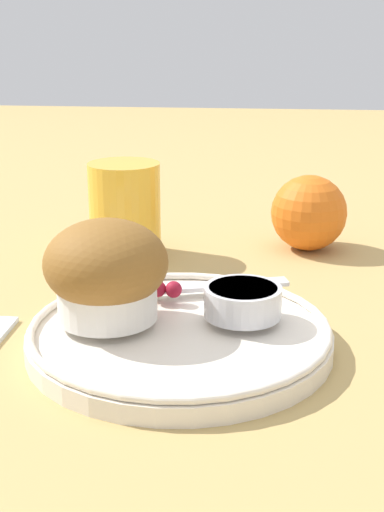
{
  "coord_description": "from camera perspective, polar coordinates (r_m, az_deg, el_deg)",
  "views": [
    {
      "loc": [
        0.06,
        -0.5,
        0.23
      ],
      "look_at": [
        0.0,
        0.03,
        0.06
      ],
      "focal_mm": 50.0,
      "sensor_mm": 36.0,
      "label": 1
    }
  ],
  "objects": [
    {
      "name": "orange_fruit",
      "position": [
        0.76,
        9.33,
        3.43
      ],
      "size": [
        0.08,
        0.08,
        0.08
      ],
      "color": "orange",
      "rests_on": "ground_plane"
    },
    {
      "name": "plate",
      "position": [
        0.53,
        -1.44,
        -6.29
      ],
      "size": [
        0.23,
        0.23,
        0.02
      ],
      "color": "silver",
      "rests_on": "ground_plane"
    },
    {
      "name": "butter_knife",
      "position": [
        0.59,
        0.1,
        -2.55
      ],
      "size": [
        0.17,
        0.06,
        0.0
      ],
      "rotation": [
        0.0,
        0.0,
        0.28
      ],
      "color": "silver",
      "rests_on": "plate"
    },
    {
      "name": "ground_plane",
      "position": [
        0.55,
        -0.76,
        -6.45
      ],
      "size": [
        3.0,
        3.0,
        0.0
      ],
      "primitive_type": "plane",
      "color": "tan"
    },
    {
      "name": "cream_ramekin",
      "position": [
        0.53,
        4.07,
        -3.7
      ],
      "size": [
        0.06,
        0.06,
        0.02
      ],
      "color": "silver",
      "rests_on": "plate"
    },
    {
      "name": "juice_glass",
      "position": [
        0.73,
        -5.39,
        3.7
      ],
      "size": [
        0.07,
        0.07,
        0.1
      ],
      "color": "gold",
      "rests_on": "ground_plane"
    },
    {
      "name": "berry_pair",
      "position": [
        0.57,
        -2.12,
        -2.67
      ],
      "size": [
        0.03,
        0.01,
        0.01
      ],
      "color": "maroon",
      "rests_on": "plate"
    },
    {
      "name": "muffin",
      "position": [
        0.53,
        -6.87,
        -1.25
      ],
      "size": [
        0.09,
        0.09,
        0.08
      ],
      "color": "silver",
      "rests_on": "plate"
    }
  ]
}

